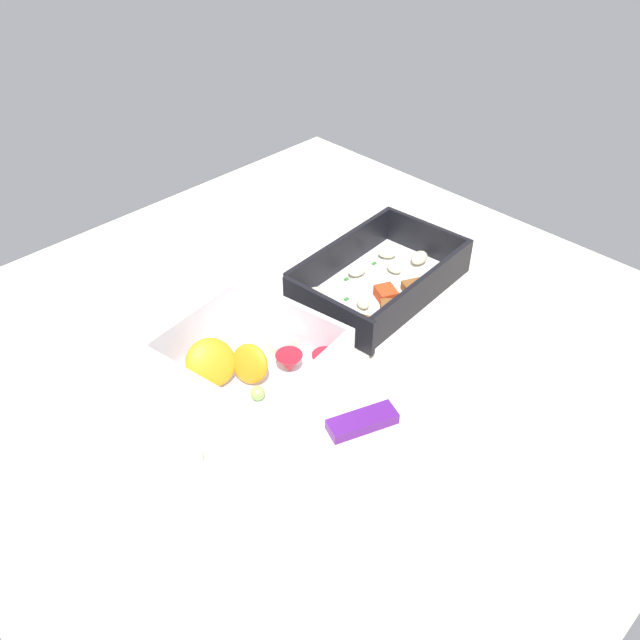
{
  "coord_description": "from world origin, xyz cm",
  "views": [
    {
      "loc": [
        39.89,
        40.78,
        51.34
      ],
      "look_at": [
        -1.58,
        -0.73,
        4.0
      ],
      "focal_mm": 37.4,
      "sensor_mm": 36.0,
      "label": 1
    }
  ],
  "objects_px": {
    "candy_bar": "(362,422)",
    "pasta_container": "(379,283)",
    "fruit_bowl": "(253,366)",
    "paper_cup_liner": "(179,462)"
  },
  "relations": [
    {
      "from": "candy_bar",
      "to": "pasta_container",
      "type": "bearing_deg",
      "value": -142.96
    },
    {
      "from": "pasta_container",
      "to": "paper_cup_liner",
      "type": "xyz_separation_m",
      "value": [
        0.33,
        0.05,
        -0.01
      ]
    },
    {
      "from": "paper_cup_liner",
      "to": "candy_bar",
      "type": "bearing_deg",
      "value": 151.63
    },
    {
      "from": "fruit_bowl",
      "to": "paper_cup_liner",
      "type": "distance_m",
      "value": 0.13
    },
    {
      "from": "pasta_container",
      "to": "candy_bar",
      "type": "distance_m",
      "value": 0.22
    },
    {
      "from": "fruit_bowl",
      "to": "paper_cup_liner",
      "type": "relative_size",
      "value": 4.11
    },
    {
      "from": "fruit_bowl",
      "to": "paper_cup_liner",
      "type": "height_order",
      "value": "fruit_bowl"
    },
    {
      "from": "fruit_bowl",
      "to": "paper_cup_liner",
      "type": "bearing_deg",
      "value": 17.18
    },
    {
      "from": "candy_bar",
      "to": "paper_cup_liner",
      "type": "xyz_separation_m",
      "value": [
        0.16,
        -0.08,
        0.0
      ]
    },
    {
      "from": "pasta_container",
      "to": "fruit_bowl",
      "type": "relative_size",
      "value": 1.24
    }
  ]
}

